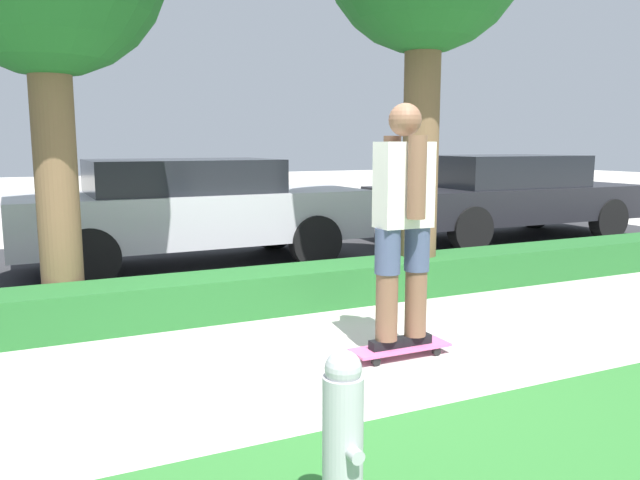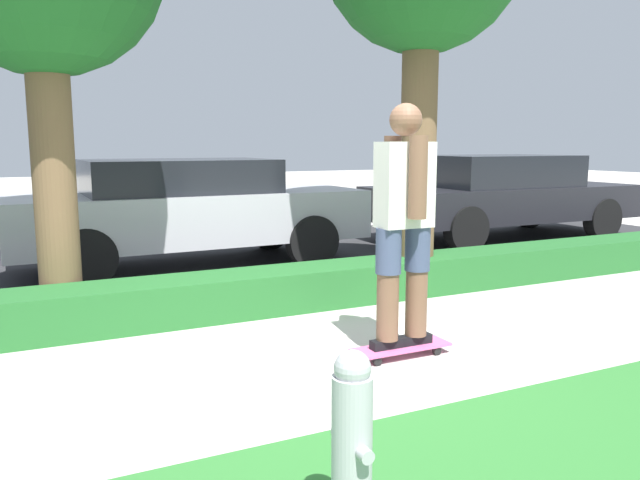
# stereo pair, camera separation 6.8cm
# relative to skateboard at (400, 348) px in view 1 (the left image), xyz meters

# --- Properties ---
(ground_plane) EXTENTS (60.00, 60.00, 0.00)m
(ground_plane) POSITION_rel_skateboard_xyz_m (-0.58, 0.11, -0.07)
(ground_plane) COLOR #BCB7AD
(street_asphalt) EXTENTS (18.08, 5.00, 0.01)m
(street_asphalt) POSITION_rel_skateboard_xyz_m (-0.58, 4.31, -0.06)
(street_asphalt) COLOR #2D2D30
(street_asphalt) RESTS_ON ground_plane
(hedge_row) EXTENTS (18.08, 0.60, 0.39)m
(hedge_row) POSITION_rel_skateboard_xyz_m (-0.58, 1.71, 0.13)
(hedge_row) COLOR #236028
(hedge_row) RESTS_ON ground_plane
(skateboard) EXTENTS (0.79, 0.24, 0.08)m
(skateboard) POSITION_rel_skateboard_xyz_m (0.00, 0.00, 0.00)
(skateboard) COLOR #DB5B93
(skateboard) RESTS_ON ground_plane
(skater_person) EXTENTS (0.52, 0.47, 1.82)m
(skater_person) POSITION_rel_skateboard_xyz_m (0.00, 0.00, 0.99)
(skater_person) COLOR black
(skater_person) RESTS_ON skateboard
(parked_car_middle) EXTENTS (4.57, 1.83, 1.42)m
(parked_car_middle) POSITION_rel_skateboard_xyz_m (-0.55, 4.27, 0.70)
(parked_car_middle) COLOR #B7B7BC
(parked_car_middle) RESTS_ON ground_plane
(parked_car_rear) EXTENTS (4.71, 1.94, 1.42)m
(parked_car_rear) POSITION_rel_skateboard_xyz_m (4.89, 4.38, 0.69)
(parked_car_rear) COLOR black
(parked_car_rear) RESTS_ON ground_plane
(fire_hydrant) EXTENTS (0.17, 0.27, 0.81)m
(fire_hydrant) POSITION_rel_skateboard_xyz_m (-1.43, -1.80, 0.34)
(fire_hydrant) COLOR #ADADB2
(fire_hydrant) RESTS_ON ground_plane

